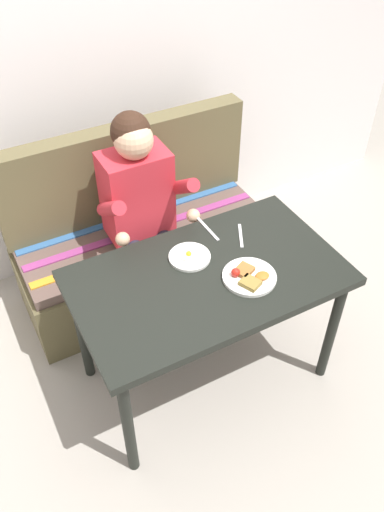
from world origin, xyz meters
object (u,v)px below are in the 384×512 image
(plate_breakfast, at_px, (249,276))
(fork, at_px, (241,236))
(table, at_px, (208,288))
(knife, at_px, (207,229))
(plate_eggs, at_px, (190,257))
(person, at_px, (143,205))
(couch, at_px, (142,243))

(plate_breakfast, relative_size, fork, 1.40)
(table, relative_size, knife, 6.00)
(plate_breakfast, height_order, plate_eggs, plate_breakfast)
(fork, bearing_deg, plate_breakfast, -87.16)
(person, relative_size, plate_eggs, 6.33)
(table, relative_size, fork, 7.06)
(table, distance_m, knife, 0.33)
(person, height_order, fork, person)
(plate_breakfast, xyz_separation_m, fork, (0.12, 0.26, -0.01))
(person, distance_m, plate_breakfast, 0.72)
(plate_breakfast, bearing_deg, couch, 99.35)
(knife, bearing_deg, plate_breakfast, -92.84)
(person, bearing_deg, couch, 74.49)
(plate_breakfast, relative_size, knife, 1.19)
(person, height_order, knife, person)
(table, distance_m, plate_eggs, 0.16)
(plate_breakfast, bearing_deg, table, 143.52)
(table, bearing_deg, fork, 30.13)
(person, bearing_deg, plate_eggs, -86.60)
(table, height_order, fork, fork)
(person, distance_m, plate_eggs, 0.46)
(person, height_order, plate_eggs, person)
(table, xyz_separation_m, couch, (0.00, 0.76, -0.32))
(person, relative_size, plate_breakfast, 5.11)
(couch, distance_m, plate_eggs, 0.75)
(plate_breakfast, bearing_deg, plate_eggs, 124.54)
(table, height_order, knife, knife)
(person, xyz_separation_m, fork, (0.31, -0.44, -0.01))
(fork, xyz_separation_m, knife, (-0.11, 0.12, 0.00))
(plate_eggs, bearing_deg, couch, 88.06)
(table, bearing_deg, plate_eggs, 99.12)
(couch, relative_size, person, 1.19)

